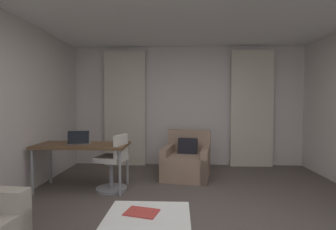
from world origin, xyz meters
name	(u,v)px	position (x,y,z in m)	size (l,w,h in m)	color
wall_window	(188,106)	(0.00, 3.03, 1.30)	(5.12, 0.06, 2.60)	silver
curtain_left_panel	(125,108)	(-1.38, 2.90, 1.25)	(0.90, 0.06, 2.50)	beige
curtain_right_panel	(252,109)	(1.38, 2.90, 1.25)	(0.90, 0.06, 2.50)	beige
armchair	(187,162)	(-0.04, 2.04, 0.28)	(0.96, 0.99, 0.84)	#997A66
desk	(82,148)	(-1.72, 1.31, 0.66)	(1.42, 0.65, 0.72)	brown
desk_chair	(114,166)	(-1.21, 1.26, 0.39)	(0.49, 0.49, 0.88)	gray
laptop	(79,141)	(-1.76, 1.29, 0.77)	(0.36, 0.30, 0.22)	#ADADB2
magazine_open	(142,212)	(-0.51, -0.47, 0.41)	(0.32, 0.26, 0.01)	#B73833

